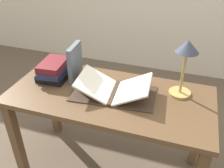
# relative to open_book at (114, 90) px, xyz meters

# --- Properties ---
(ground_plane) EXTENTS (12.00, 12.00, 0.00)m
(ground_plane) POSITION_rel_open_book_xyz_m (-0.03, -0.01, -0.77)
(ground_plane) COLOR brown
(reading_desk) EXTENTS (1.36, 0.63, 0.73)m
(reading_desk) POSITION_rel_open_book_xyz_m (-0.03, -0.01, -0.14)
(reading_desk) COLOR brown
(reading_desk) RESTS_ON ground_plane
(open_book) EXTENTS (0.57, 0.34, 0.12)m
(open_book) POSITION_rel_open_book_xyz_m (0.00, 0.00, 0.00)
(open_book) COLOR #38281E
(open_book) RESTS_ON reading_desk
(book_stack_tall) EXTENTS (0.21, 0.28, 0.13)m
(book_stack_tall) POSITION_rel_open_book_xyz_m (-0.48, 0.07, 0.03)
(book_stack_tall) COLOR black
(book_stack_tall) RESTS_ON reading_desk
(book_standing_upright) EXTENTS (0.05, 0.20, 0.26)m
(book_standing_upright) POSITION_rel_open_book_xyz_m (-0.32, 0.11, 0.10)
(book_standing_upright) COLOR slate
(book_standing_upright) RESTS_ON reading_desk
(reading_lamp) EXTENTS (0.14, 0.14, 0.38)m
(reading_lamp) POSITION_rel_open_book_xyz_m (0.41, 0.14, 0.24)
(reading_lamp) COLOR tan
(reading_lamp) RESTS_ON reading_desk
(coffee_mug) EXTENTS (0.09, 0.08, 0.09)m
(coffee_mug) POSITION_rel_open_book_xyz_m (-0.22, 0.13, 0.01)
(coffee_mug) COLOR #28282D
(coffee_mug) RESTS_ON reading_desk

